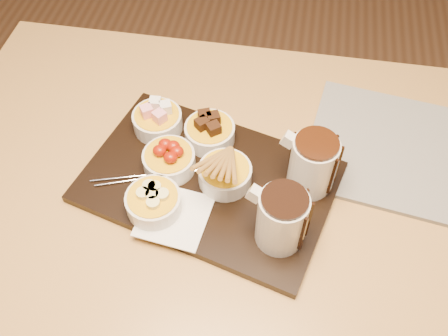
% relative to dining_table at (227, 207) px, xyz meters
% --- Properties ---
extents(ground, '(5.00, 5.00, 0.00)m').
position_rel_dining_table_xyz_m(ground, '(0.00, 0.00, -0.65)').
color(ground, brown).
rests_on(ground, ground).
extents(dining_table, '(1.20, 0.80, 0.75)m').
position_rel_dining_table_xyz_m(dining_table, '(0.00, 0.00, 0.00)').
color(dining_table, '#B48543').
rests_on(dining_table, ground).
extents(serving_board, '(0.52, 0.41, 0.02)m').
position_rel_dining_table_xyz_m(serving_board, '(-0.03, -0.02, 0.11)').
color(serving_board, black).
rests_on(serving_board, dining_table).
extents(napkin, '(0.13, 0.13, 0.00)m').
position_rel_dining_table_xyz_m(napkin, '(-0.08, -0.11, 0.12)').
color(napkin, white).
rests_on(napkin, serving_board).
extents(bowl_marshmallows, '(0.10, 0.10, 0.04)m').
position_rel_dining_table_xyz_m(bowl_marshmallows, '(-0.16, 0.09, 0.14)').
color(bowl_marshmallows, silver).
rests_on(bowl_marshmallows, serving_board).
extents(bowl_cake, '(0.10, 0.10, 0.04)m').
position_rel_dining_table_xyz_m(bowl_cake, '(-0.05, 0.08, 0.14)').
color(bowl_cake, silver).
rests_on(bowl_cake, serving_board).
extents(bowl_strawberries, '(0.10, 0.10, 0.04)m').
position_rel_dining_table_xyz_m(bowl_strawberries, '(-0.11, -0.00, 0.14)').
color(bowl_strawberries, silver).
rests_on(bowl_strawberries, serving_board).
extents(bowl_biscotti, '(0.10, 0.10, 0.04)m').
position_rel_dining_table_xyz_m(bowl_biscotti, '(-0.00, -0.02, 0.14)').
color(bowl_biscotti, silver).
rests_on(bowl_biscotti, serving_board).
extents(bowl_bananas, '(0.10, 0.10, 0.04)m').
position_rel_dining_table_xyz_m(bowl_bananas, '(-0.12, -0.10, 0.14)').
color(bowl_bananas, silver).
rests_on(bowl_bananas, serving_board).
extents(pitcher_dark_chocolate, '(0.10, 0.10, 0.11)m').
position_rel_dining_table_xyz_m(pitcher_dark_chocolate, '(0.11, -0.12, 0.17)').
color(pitcher_dark_chocolate, silver).
rests_on(pitcher_dark_chocolate, serving_board).
extents(pitcher_milk_chocolate, '(0.10, 0.10, 0.11)m').
position_rel_dining_table_xyz_m(pitcher_milk_chocolate, '(0.15, 0.00, 0.17)').
color(pitcher_milk_chocolate, silver).
rests_on(pitcher_milk_chocolate, serving_board).
extents(fondue_skewers, '(0.10, 0.26, 0.01)m').
position_rel_dining_table_xyz_m(fondue_skewers, '(-0.13, -0.02, 0.12)').
color(fondue_skewers, silver).
rests_on(fondue_skewers, serving_board).
extents(newspaper, '(0.42, 0.35, 0.01)m').
position_rel_dining_table_xyz_m(newspaper, '(0.34, 0.12, 0.10)').
color(newspaper, beige).
rests_on(newspaper, dining_table).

